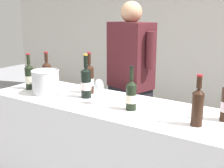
{
  "coord_description": "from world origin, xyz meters",
  "views": [
    {
      "loc": [
        1.09,
        -1.76,
        1.61
      ],
      "look_at": [
        -0.05,
        0.0,
        1.08
      ],
      "focal_mm": 46.97,
      "sensor_mm": 36.0,
      "label": 1
    }
  ],
  "objects_px": {
    "wine_bottle_6": "(29,76)",
    "person_server": "(130,95)",
    "wine_bottle_0": "(198,105)",
    "wine_bottle_5": "(131,95)",
    "wine_bottle_4": "(89,78)",
    "wine_bottle_1": "(47,74)",
    "wine_bottle_7": "(86,82)",
    "ice_bucket": "(46,82)",
    "wine_glass": "(99,88)"
  },
  "relations": [
    {
      "from": "person_server",
      "to": "wine_bottle_7",
      "type": "bearing_deg",
      "value": -98.72
    },
    {
      "from": "ice_bucket",
      "to": "wine_bottle_1",
      "type": "bearing_deg",
      "value": 132.4
    },
    {
      "from": "wine_bottle_4",
      "to": "person_server",
      "type": "bearing_deg",
      "value": 72.44
    },
    {
      "from": "wine_bottle_4",
      "to": "wine_bottle_5",
      "type": "height_order",
      "value": "wine_bottle_4"
    },
    {
      "from": "wine_bottle_1",
      "to": "person_server",
      "type": "bearing_deg",
      "value": 36.25
    },
    {
      "from": "wine_bottle_0",
      "to": "person_server",
      "type": "relative_size",
      "value": 0.19
    },
    {
      "from": "wine_bottle_5",
      "to": "wine_bottle_7",
      "type": "height_order",
      "value": "wine_bottle_7"
    },
    {
      "from": "wine_bottle_5",
      "to": "wine_bottle_6",
      "type": "relative_size",
      "value": 0.99
    },
    {
      "from": "wine_bottle_4",
      "to": "ice_bucket",
      "type": "xyz_separation_m",
      "value": [
        -0.3,
        -0.21,
        -0.03
      ]
    },
    {
      "from": "wine_bottle_0",
      "to": "wine_bottle_7",
      "type": "height_order",
      "value": "wine_bottle_7"
    },
    {
      "from": "wine_bottle_4",
      "to": "person_server",
      "type": "height_order",
      "value": "person_server"
    },
    {
      "from": "wine_bottle_1",
      "to": "wine_bottle_4",
      "type": "relative_size",
      "value": 0.91
    },
    {
      "from": "wine_glass",
      "to": "person_server",
      "type": "distance_m",
      "value": 0.69
    },
    {
      "from": "wine_bottle_1",
      "to": "wine_bottle_5",
      "type": "bearing_deg",
      "value": -9.89
    },
    {
      "from": "wine_bottle_1",
      "to": "ice_bucket",
      "type": "relative_size",
      "value": 1.37
    },
    {
      "from": "wine_bottle_7",
      "to": "ice_bucket",
      "type": "distance_m",
      "value": 0.37
    },
    {
      "from": "wine_bottle_1",
      "to": "wine_bottle_4",
      "type": "xyz_separation_m",
      "value": [
        0.48,
        0.01,
        0.01
      ]
    },
    {
      "from": "wine_bottle_6",
      "to": "person_server",
      "type": "height_order",
      "value": "person_server"
    },
    {
      "from": "wine_bottle_1",
      "to": "person_server",
      "type": "relative_size",
      "value": 0.19
    },
    {
      "from": "wine_bottle_0",
      "to": "wine_bottle_5",
      "type": "relative_size",
      "value": 1.01
    },
    {
      "from": "wine_bottle_0",
      "to": "wine_bottle_6",
      "type": "bearing_deg",
      "value": 178.51
    },
    {
      "from": "wine_bottle_0",
      "to": "ice_bucket",
      "type": "distance_m",
      "value": 1.28
    },
    {
      "from": "wine_bottle_4",
      "to": "wine_bottle_7",
      "type": "relative_size",
      "value": 0.99
    },
    {
      "from": "wine_bottle_5",
      "to": "wine_bottle_0",
      "type": "bearing_deg",
      "value": -4.46
    },
    {
      "from": "wine_glass",
      "to": "person_server",
      "type": "height_order",
      "value": "person_server"
    },
    {
      "from": "wine_bottle_6",
      "to": "ice_bucket",
      "type": "relative_size",
      "value": 1.38
    },
    {
      "from": "wine_bottle_0",
      "to": "wine_glass",
      "type": "xyz_separation_m",
      "value": [
        -0.74,
        0.02,
        -0.0
      ]
    },
    {
      "from": "wine_bottle_6",
      "to": "person_server",
      "type": "xyz_separation_m",
      "value": [
        0.67,
        0.63,
        -0.22
      ]
    },
    {
      "from": "wine_bottle_7",
      "to": "wine_glass",
      "type": "distance_m",
      "value": 0.2
    },
    {
      "from": "wine_bottle_6",
      "to": "ice_bucket",
      "type": "distance_m",
      "value": 0.23
    },
    {
      "from": "wine_bottle_4",
      "to": "wine_bottle_6",
      "type": "bearing_deg",
      "value": -161.18
    },
    {
      "from": "wine_bottle_7",
      "to": "wine_bottle_5",
      "type": "bearing_deg",
      "value": -8.18
    },
    {
      "from": "wine_bottle_5",
      "to": "ice_bucket",
      "type": "height_order",
      "value": "wine_bottle_5"
    },
    {
      "from": "wine_bottle_1",
      "to": "wine_bottle_5",
      "type": "xyz_separation_m",
      "value": [
        0.98,
        -0.17,
        -0.0
      ]
    },
    {
      "from": "wine_bottle_5",
      "to": "wine_bottle_7",
      "type": "bearing_deg",
      "value": 171.82
    },
    {
      "from": "wine_bottle_6",
      "to": "wine_bottle_0",
      "type": "bearing_deg",
      "value": -1.49
    },
    {
      "from": "wine_bottle_7",
      "to": "person_server",
      "type": "relative_size",
      "value": 0.21
    },
    {
      "from": "wine_bottle_0",
      "to": "wine_glass",
      "type": "relative_size",
      "value": 1.66
    },
    {
      "from": "wine_glass",
      "to": "ice_bucket",
      "type": "distance_m",
      "value": 0.54
    },
    {
      "from": "wine_bottle_1",
      "to": "wine_bottle_5",
      "type": "height_order",
      "value": "wine_bottle_1"
    },
    {
      "from": "wine_glass",
      "to": "wine_bottle_4",
      "type": "bearing_deg",
      "value": 140.09
    },
    {
      "from": "person_server",
      "to": "wine_bottle_5",
      "type": "bearing_deg",
      "value": -60.16
    },
    {
      "from": "wine_bottle_0",
      "to": "ice_bucket",
      "type": "bearing_deg",
      "value": 179.56
    },
    {
      "from": "wine_glass",
      "to": "ice_bucket",
      "type": "relative_size",
      "value": 0.83
    },
    {
      "from": "wine_bottle_0",
      "to": "wine_bottle_4",
      "type": "height_order",
      "value": "wine_bottle_4"
    },
    {
      "from": "wine_bottle_1",
      "to": "ice_bucket",
      "type": "height_order",
      "value": "wine_bottle_1"
    },
    {
      "from": "wine_bottle_0",
      "to": "wine_bottle_5",
      "type": "height_order",
      "value": "wine_bottle_0"
    },
    {
      "from": "wine_glass",
      "to": "wine_bottle_6",
      "type": "bearing_deg",
      "value": 178.55
    },
    {
      "from": "wine_bottle_5",
      "to": "wine_bottle_7",
      "type": "distance_m",
      "value": 0.45
    },
    {
      "from": "wine_bottle_1",
      "to": "wine_bottle_7",
      "type": "relative_size",
      "value": 0.9
    }
  ]
}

